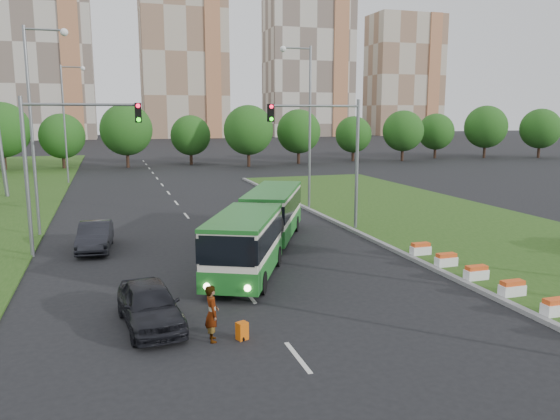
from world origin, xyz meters
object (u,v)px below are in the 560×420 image
object	(u,v)px
car_left_near	(150,305)
traffic_mast_median	(333,144)
pedestrian	(212,313)
shopping_trolley	(242,331)
traffic_mast_left	(60,150)
articulated_bus	(256,225)
car_left_far	(95,236)

from	to	relation	value
car_left_near	traffic_mast_median	bearing A→B (deg)	39.38
car_left_near	pedestrian	xyz separation A→B (m)	(1.79, -1.86, 0.16)
traffic_mast_median	shopping_trolley	size ratio (longest dim) A/B	13.92
traffic_mast_left	articulated_bus	bearing A→B (deg)	-17.62
pedestrian	car_left_near	bearing A→B (deg)	45.75
traffic_mast_left	traffic_mast_median	bearing A→B (deg)	3.77
articulated_bus	pedestrian	world-z (taller)	articulated_bus
car_left_far	traffic_mast_left	bearing A→B (deg)	-156.15
pedestrian	car_left_far	bearing A→B (deg)	17.36
car_left_far	pedestrian	bearing A→B (deg)	-69.93
articulated_bus	pedestrian	size ratio (longest dim) A/B	8.32
car_left_near	car_left_far	size ratio (longest dim) A/B	0.99
traffic_mast_left	car_left_far	distance (m)	4.84
traffic_mast_left	shopping_trolley	world-z (taller)	traffic_mast_left
car_left_near	pedestrian	world-z (taller)	pedestrian
traffic_mast_median	articulated_bus	world-z (taller)	traffic_mast_median
traffic_mast_median	car_left_far	bearing A→B (deg)	-177.89
traffic_mast_median	shopping_trolley	world-z (taller)	traffic_mast_median
pedestrian	shopping_trolley	distance (m)	1.14
traffic_mast_left	pedestrian	xyz separation A→B (m)	(5.18, -13.05, -4.43)
traffic_mast_left	pedestrian	world-z (taller)	traffic_mast_left
articulated_bus	shopping_trolley	bearing A→B (deg)	-81.84
articulated_bus	car_left_near	world-z (taller)	articulated_bus
car_left_far	shopping_trolley	distance (m)	14.51
pedestrian	traffic_mast_median	bearing A→B (deg)	-33.60
traffic_mast_left	shopping_trolley	bearing A→B (deg)	-65.22
traffic_mast_left	car_left_far	xyz separation A→B (m)	(1.41, 0.49, -4.60)
articulated_bus	car_left_far	size ratio (longest dim) A/B	3.38
traffic_mast_median	pedestrian	bearing A→B (deg)	-125.38
traffic_mast_left	pedestrian	bearing A→B (deg)	-68.34
traffic_mast_median	traffic_mast_left	bearing A→B (deg)	-176.23
traffic_mast_left	pedestrian	distance (m)	14.72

